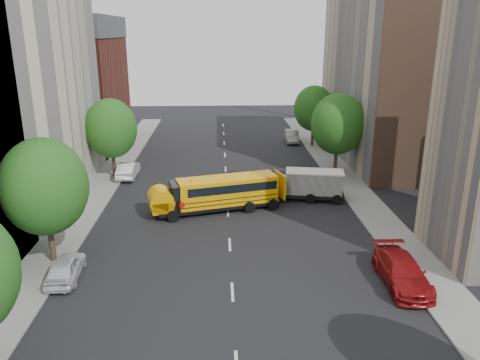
{
  "coord_description": "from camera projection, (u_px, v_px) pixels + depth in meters",
  "views": [
    {
      "loc": [
        -0.6,
        -30.7,
        13.74
      ],
      "look_at": [
        0.87,
        2.0,
        3.3
      ],
      "focal_mm": 35.0,
      "sensor_mm": 36.0,
      "label": 1
    }
  ],
  "objects": [
    {
      "name": "ground",
      "position": [
        229.0,
        232.0,
        33.42
      ],
      "size": [
        120.0,
        120.0,
        0.0
      ],
      "primitive_type": "plane",
      "color": "black",
      "rests_on": "ground"
    },
    {
      "name": "sidewalk_left",
      "position": [
        85.0,
        209.0,
        37.67
      ],
      "size": [
        3.0,
        80.0,
        0.12
      ],
      "primitive_type": "cube",
      "color": "slate",
      "rests_on": "ground"
    },
    {
      "name": "sidewalk_right",
      "position": [
        367.0,
        204.0,
        38.65
      ],
      "size": [
        3.0,
        80.0,
        0.12
      ],
      "primitive_type": "cube",
      "color": "slate",
      "rests_on": "ground"
    },
    {
      "name": "lane_markings",
      "position": [
        227.0,
        188.0,
        42.94
      ],
      "size": [
        0.15,
        64.0,
        0.01
      ],
      "primitive_type": "cube",
      "color": "silver",
      "rests_on": "ground"
    },
    {
      "name": "building_left_redbrick",
      "position": [
        77.0,
        93.0,
        57.32
      ],
      "size": [
        10.0,
        15.0,
        13.0
      ],
      "primitive_type": "cube",
      "color": "maroon",
      "rests_on": "ground"
    },
    {
      "name": "building_right_far",
      "position": [
        391.0,
        77.0,
        50.49
      ],
      "size": [
        10.0,
        22.0,
        18.0
      ],
      "primitive_type": "cube",
      "color": "tan",
      "rests_on": "ground"
    },
    {
      "name": "building_right_sidewall",
      "position": [
        436.0,
        89.0,
        40.02
      ],
      "size": [
        10.1,
        0.3,
        18.0
      ],
      "primitive_type": "cube",
      "color": "brown",
      "rests_on": "ground"
    },
    {
      "name": "street_tree_1",
      "position": [
        44.0,
        187.0,
        27.64
      ],
      "size": [
        5.12,
        5.12,
        7.9
      ],
      "color": "#38281C",
      "rests_on": "ground"
    },
    {
      "name": "street_tree_2",
      "position": [
        111.0,
        129.0,
        44.81
      ],
      "size": [
        4.99,
        4.99,
        7.71
      ],
      "color": "#38281C",
      "rests_on": "ground"
    },
    {
      "name": "street_tree_4",
      "position": [
        338.0,
        124.0,
        45.67
      ],
      "size": [
        5.25,
        5.25,
        8.1
      ],
      "color": "#38281C",
      "rests_on": "ground"
    },
    {
      "name": "street_tree_5",
      "position": [
        314.0,
        109.0,
        57.21
      ],
      "size": [
        4.86,
        4.86,
        7.51
      ],
      "color": "#38281C",
      "rests_on": "ground"
    },
    {
      "name": "school_bus",
      "position": [
        218.0,
        192.0,
        37.05
      ],
      "size": [
        10.12,
        4.78,
        2.79
      ],
      "rotation": [
        0.0,
        0.0,
        0.27
      ],
      "color": "black",
      "rests_on": "ground"
    },
    {
      "name": "safari_truck",
      "position": [
        309.0,
        184.0,
        39.59
      ],
      "size": [
        6.26,
        3.16,
        2.56
      ],
      "rotation": [
        0.0,
        0.0,
        -0.17
      ],
      "color": "black",
      "rests_on": "ground"
    },
    {
      "name": "parked_car_0",
      "position": [
        65.0,
        268.0,
        26.98
      ],
      "size": [
        1.87,
        4.21,
        1.41
      ],
      "primitive_type": "imported",
      "rotation": [
        0.0,
        0.0,
        3.19
      ],
      "color": "silver",
      "rests_on": "ground"
    },
    {
      "name": "parked_car_1",
      "position": [
        128.0,
        170.0,
        45.82
      ],
      "size": [
        1.65,
        4.67,
        1.54
      ],
      "primitive_type": "imported",
      "rotation": [
        0.0,
        0.0,
        3.14
      ],
      "color": "silver",
      "rests_on": "ground"
    },
    {
      "name": "parked_car_3",
      "position": [
        402.0,
        272.0,
        26.36
      ],
      "size": [
        2.35,
        5.54,
        1.59
      ],
      "primitive_type": "imported",
      "rotation": [
        0.0,
        0.0,
        -0.02
      ],
      "color": "maroon",
      "rests_on": "ground"
    },
    {
      "name": "parked_car_4",
      "position": [
        321.0,
        178.0,
        43.27
      ],
      "size": [
        1.94,
        4.49,
        1.51
      ],
      "primitive_type": "imported",
      "rotation": [
        0.0,
        0.0,
        0.04
      ],
      "color": "#343D5B",
      "rests_on": "ground"
    },
    {
      "name": "parked_car_5",
      "position": [
        292.0,
        136.0,
        60.51
      ],
      "size": [
        1.88,
        4.76,
        1.54
      ],
      "primitive_type": "imported",
      "rotation": [
        0.0,
        0.0,
        -0.05
      ],
      "color": "gray",
      "rests_on": "ground"
    }
  ]
}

